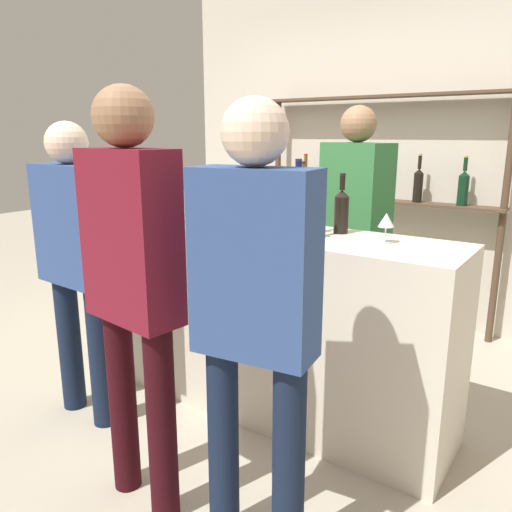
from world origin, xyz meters
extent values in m
plane|color=#B2A893|center=(0.00, 0.00, 0.00)|extent=(16.00, 16.00, 0.00)
cube|color=beige|center=(0.00, 0.00, 0.51)|extent=(2.16, 0.53, 1.01)
cube|color=beige|center=(0.00, 1.86, 1.40)|extent=(3.76, 0.12, 2.80)
cylinder|color=#4C3828|center=(-0.93, 1.68, 0.89)|extent=(0.05, 0.05, 1.79)
cylinder|color=#4C3828|center=(0.93, 1.68, 0.89)|extent=(0.05, 0.05, 1.79)
cube|color=#4C3828|center=(0.00, 1.68, 1.78)|extent=(1.92, 0.18, 0.02)
cube|color=#4C3828|center=(0.00, 1.68, 0.98)|extent=(1.92, 0.18, 0.02)
cylinder|color=brown|center=(-0.65, 1.68, 1.09)|extent=(0.08, 0.08, 0.19)
cone|color=brown|center=(-0.65, 1.68, 1.20)|extent=(0.08, 0.08, 0.04)
cylinder|color=brown|center=(-0.65, 1.68, 1.27)|extent=(0.03, 0.03, 0.10)
cylinder|color=maroon|center=(-0.65, 1.68, 1.33)|extent=(0.03, 0.03, 0.01)
cylinder|color=black|center=(-0.33, 1.68, 1.08)|extent=(0.08, 0.08, 0.18)
cone|color=black|center=(-0.33, 1.68, 1.19)|extent=(0.08, 0.08, 0.03)
cylinder|color=black|center=(-0.33, 1.68, 1.25)|extent=(0.03, 0.03, 0.08)
cylinder|color=maroon|center=(-0.33, 1.68, 1.29)|extent=(0.03, 0.03, 0.01)
cylinder|color=black|center=(0.00, 1.68, 1.09)|extent=(0.07, 0.07, 0.20)
cone|color=black|center=(0.00, 1.68, 1.20)|extent=(0.07, 0.07, 0.03)
cylinder|color=black|center=(0.00, 1.68, 1.26)|extent=(0.03, 0.03, 0.08)
cylinder|color=#232328|center=(0.00, 1.68, 1.30)|extent=(0.03, 0.03, 0.01)
cylinder|color=black|center=(0.33, 1.68, 1.10)|extent=(0.07, 0.07, 0.22)
cone|color=black|center=(0.33, 1.68, 1.23)|extent=(0.07, 0.07, 0.03)
cylinder|color=black|center=(0.33, 1.68, 1.29)|extent=(0.03, 0.03, 0.10)
cylinder|color=gold|center=(0.33, 1.68, 1.35)|extent=(0.03, 0.03, 0.01)
cylinder|color=black|center=(0.65, 1.68, 1.10)|extent=(0.08, 0.08, 0.21)
cone|color=black|center=(0.65, 1.68, 1.22)|extent=(0.08, 0.08, 0.03)
cylinder|color=black|center=(0.65, 1.68, 1.29)|extent=(0.03, 0.03, 0.10)
cylinder|color=gold|center=(0.65, 1.68, 1.34)|extent=(0.03, 0.03, 0.01)
cylinder|color=black|center=(0.14, -0.03, 1.11)|extent=(0.08, 0.08, 0.20)
cone|color=black|center=(0.14, -0.03, 1.23)|extent=(0.08, 0.08, 0.03)
cylinder|color=black|center=(0.14, -0.03, 1.28)|extent=(0.03, 0.03, 0.07)
cylinder|color=maroon|center=(0.14, -0.03, 1.32)|extent=(0.03, 0.03, 0.01)
cylinder|color=black|center=(0.43, 0.13, 1.11)|extent=(0.07, 0.07, 0.18)
cone|color=black|center=(0.43, 0.13, 1.21)|extent=(0.07, 0.07, 0.03)
cylinder|color=black|center=(0.43, 0.13, 1.27)|extent=(0.03, 0.03, 0.07)
cylinder|color=black|center=(0.43, 0.13, 1.31)|extent=(0.03, 0.03, 0.01)
cylinder|color=brown|center=(0.28, -0.01, 1.13)|extent=(0.07, 0.07, 0.23)
cone|color=brown|center=(0.28, -0.01, 1.26)|extent=(0.07, 0.07, 0.03)
cylinder|color=brown|center=(0.28, -0.01, 1.32)|extent=(0.03, 0.03, 0.09)
cylinder|color=#232328|center=(0.28, -0.01, 1.37)|extent=(0.03, 0.03, 0.01)
cylinder|color=brown|center=(-0.46, -0.13, 1.10)|extent=(0.08, 0.08, 0.18)
cone|color=brown|center=(-0.46, -0.13, 1.21)|extent=(0.08, 0.08, 0.04)
cylinder|color=brown|center=(-0.46, -0.13, 1.27)|extent=(0.03, 0.03, 0.07)
cylinder|color=black|center=(-0.46, -0.13, 1.31)|extent=(0.03, 0.03, 0.01)
cylinder|color=#0F1956|center=(0.33, -0.14, 1.13)|extent=(0.08, 0.08, 0.23)
cone|color=#0F1956|center=(0.33, -0.14, 1.27)|extent=(0.08, 0.08, 0.03)
cylinder|color=#0F1956|center=(0.33, -0.14, 1.33)|extent=(0.03, 0.03, 0.10)
cylinder|color=#232328|center=(0.33, -0.14, 1.38)|extent=(0.03, 0.03, 0.01)
cylinder|color=brown|center=(-0.17, 0.12, 1.12)|extent=(0.09, 0.09, 0.21)
cone|color=brown|center=(-0.17, 0.12, 1.24)|extent=(0.09, 0.09, 0.04)
cylinder|color=brown|center=(-0.17, 0.12, 1.31)|extent=(0.03, 0.03, 0.09)
cylinder|color=maroon|center=(-0.17, 0.12, 1.36)|extent=(0.03, 0.03, 0.01)
cylinder|color=silver|center=(0.69, 0.04, 1.02)|extent=(0.06, 0.06, 0.00)
cylinder|color=silver|center=(0.69, 0.04, 1.05)|extent=(0.01, 0.01, 0.07)
cone|color=silver|center=(0.69, 0.04, 1.12)|extent=(0.07, 0.07, 0.06)
cylinder|color=#121C33|center=(0.72, -0.84, 0.39)|extent=(0.11, 0.11, 0.78)
cylinder|color=#121C33|center=(0.47, -0.88, 0.39)|extent=(0.11, 0.11, 0.78)
cube|color=navy|center=(0.60, -0.86, 1.09)|extent=(0.43, 0.23, 0.62)
sphere|color=beige|center=(0.60, -0.86, 1.51)|extent=(0.21, 0.21, 0.21)
cylinder|color=#121C33|center=(-0.53, -0.64, 0.38)|extent=(0.12, 0.12, 0.76)
cylinder|color=#121C33|center=(-0.81, -0.63, 0.38)|extent=(0.12, 0.12, 0.76)
cube|color=navy|center=(-0.67, -0.63, 1.06)|extent=(0.45, 0.21, 0.60)
sphere|color=beige|center=(-0.67, -0.63, 1.46)|extent=(0.21, 0.21, 0.21)
cylinder|color=black|center=(0.20, -0.93, 0.40)|extent=(0.11, 0.11, 0.81)
cylinder|color=black|center=(-0.06, -0.90, 0.40)|extent=(0.11, 0.11, 0.81)
cube|color=maroon|center=(0.07, -0.92, 1.13)|extent=(0.43, 0.22, 0.64)
sphere|color=#936B4C|center=(0.07, -0.92, 1.56)|extent=(0.22, 0.22, 0.22)
cylinder|color=black|center=(0.09, 0.80, 0.40)|extent=(0.13, 0.13, 0.81)
cylinder|color=black|center=(0.36, 0.71, 0.40)|extent=(0.13, 0.13, 0.81)
cube|color=#2D6B38|center=(0.22, 0.75, 1.13)|extent=(0.50, 0.34, 0.64)
sphere|color=#936B4C|center=(0.22, 0.75, 1.56)|extent=(0.22, 0.22, 0.22)
camera|label=1|loc=(1.49, -2.13, 1.50)|focal=35.00mm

